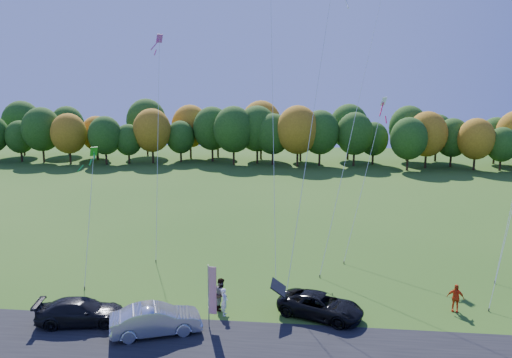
# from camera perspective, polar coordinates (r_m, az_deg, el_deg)

# --- Properties ---
(ground) EXTENTS (160.00, 160.00, 0.00)m
(ground) POSITION_cam_1_polar(r_m,az_deg,el_deg) (30.65, -1.26, -15.12)
(ground) COLOR #275015
(asphalt_strip) EXTENTS (90.00, 6.00, 0.01)m
(asphalt_strip) POSITION_cam_1_polar(r_m,az_deg,el_deg) (27.14, -2.43, -18.78)
(asphalt_strip) COLOR black
(asphalt_strip) RESTS_ON ground
(tree_line) EXTENTS (116.00, 12.00, 10.00)m
(tree_line) POSITION_cam_1_polar(r_m,az_deg,el_deg) (83.48, 3.66, 1.57)
(tree_line) COLOR #1E4711
(tree_line) RESTS_ON ground
(black_suv) EXTENTS (5.47, 3.96, 1.38)m
(black_suv) POSITION_cam_1_polar(r_m,az_deg,el_deg) (30.24, 7.40, -14.14)
(black_suv) COLOR black
(black_suv) RESTS_ON ground
(silver_sedan) EXTENTS (5.18, 3.37, 1.61)m
(silver_sedan) POSITION_cam_1_polar(r_m,az_deg,el_deg) (28.67, -11.37, -15.49)
(silver_sedan) COLOR #BAB9BF
(silver_sedan) RESTS_ON ground
(dark_truck_a) EXTENTS (5.23, 2.88, 1.43)m
(dark_truck_a) POSITION_cam_1_polar(r_m,az_deg,el_deg) (30.88, -19.37, -14.10)
(dark_truck_a) COLOR black
(dark_truck_a) RESTS_ON ground
(person_tailgate_a) EXTENTS (0.45, 0.64, 1.65)m
(person_tailgate_a) POSITION_cam_1_polar(r_m,az_deg,el_deg) (30.20, -3.64, -13.83)
(person_tailgate_a) COLOR white
(person_tailgate_a) RESTS_ON ground
(person_tailgate_b) EXTENTS (0.75, 0.96, 1.94)m
(person_tailgate_b) POSITION_cam_1_polar(r_m,az_deg,el_deg) (30.90, -3.96, -12.94)
(person_tailgate_b) COLOR gray
(person_tailgate_b) RESTS_ON ground
(person_east) EXTENTS (1.07, 0.69, 1.70)m
(person_east) POSITION_cam_1_polar(r_m,az_deg,el_deg) (32.82, 21.83, -12.50)
(person_east) COLOR red
(person_east) RESTS_ON ground
(feather_flag) EXTENTS (0.49, 0.10, 3.67)m
(feather_flag) POSITION_cam_1_polar(r_m,az_deg,el_deg) (28.26, -5.11, -12.52)
(feather_flag) COLOR #999999
(feather_flag) RESTS_ON ground
(kite_delta_blue) EXTENTS (3.10, 12.41, 32.23)m
(kite_delta_blue) POSITION_cam_1_polar(r_m,az_deg,el_deg) (37.04, 1.79, 14.86)
(kite_delta_blue) COLOR #4C3F33
(kite_delta_blue) RESTS_ON ground
(kite_parafoil_orange) EXTENTS (7.58, 12.08, 25.71)m
(kite_parafoil_orange) POSITION_cam_1_polar(r_m,az_deg,el_deg) (39.36, 11.82, 9.49)
(kite_parafoil_orange) COLOR #4C3F33
(kite_parafoil_orange) RESTS_ON ground
(kite_delta_red) EXTENTS (4.12, 11.30, 23.32)m
(kite_delta_red) POSITION_cam_1_polar(r_m,az_deg,el_deg) (34.17, 6.56, 7.30)
(kite_delta_red) COLOR #4C3F33
(kite_delta_red) RESTS_ON ground
(kite_diamond_green) EXTENTS (1.09, 4.12, 9.40)m
(kite_diamond_green) POSITION_cam_1_polar(r_m,az_deg,el_deg) (35.96, -18.50, -3.58)
(kite_diamond_green) COLOR #4C3F33
(kite_diamond_green) RESTS_ON ground
(kite_diamond_white) EXTENTS (3.90, 6.90, 12.69)m
(kite_diamond_white) POSITION_cam_1_polar(r_m,az_deg,el_deg) (40.49, 12.34, 0.20)
(kite_diamond_white) COLOR #4C3F33
(kite_diamond_white) RESTS_ON ground
(kite_diamond_pink) EXTENTS (2.05, 8.26, 17.91)m
(kite_diamond_pink) POSITION_cam_1_polar(r_m,az_deg,el_deg) (41.14, -11.16, 4.12)
(kite_diamond_pink) COLOR #4C3F33
(kite_diamond_pink) RESTS_ON ground
(kite_diamond_blue_low) EXTENTS (3.65, 5.19, 9.51)m
(kite_diamond_blue_low) POSITION_cam_1_polar(r_m,az_deg,el_deg) (35.00, 26.83, -5.11)
(kite_diamond_blue_low) COLOR #4C3F33
(kite_diamond_blue_low) RESTS_ON ground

